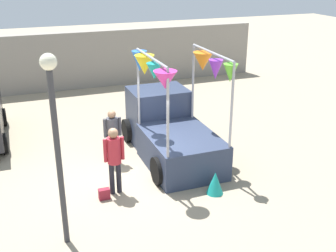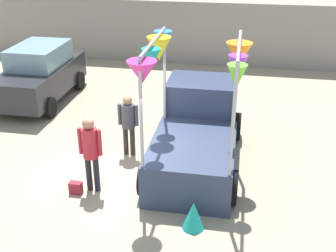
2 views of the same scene
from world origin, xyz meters
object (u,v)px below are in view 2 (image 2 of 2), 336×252
at_px(parked_car, 40,74).
at_px(person_customer, 90,147).
at_px(vendor_truck, 197,127).
at_px(handbag, 76,188).
at_px(folded_kite_bundle_teal, 193,216).
at_px(person_vendor, 128,120).

bearing_deg(parked_car, person_customer, -54.32).
bearing_deg(vendor_truck, parked_car, 151.28).
relative_size(handbag, folded_kite_bundle_teal, 0.47).
xyz_separation_m(parked_car, folded_kite_bundle_teal, (5.86, -5.78, -0.64)).
bearing_deg(handbag, folded_kite_bundle_teal, -14.96).
relative_size(vendor_truck, parked_car, 1.02).
bearing_deg(person_customer, parked_car, 125.68).
relative_size(vendor_truck, handbag, 14.57).
height_order(parked_car, person_vendor, parked_car).
height_order(parked_car, handbag, parked_car).
xyz_separation_m(vendor_truck, handbag, (-2.47, -1.98, -0.77)).
bearing_deg(folded_kite_bundle_teal, handbag, 165.04).
relative_size(person_vendor, folded_kite_bundle_teal, 2.73).
height_order(parked_car, folded_kite_bundle_teal, parked_car).
relative_size(parked_car, person_vendor, 2.44).
height_order(person_customer, person_vendor, person_customer).
distance_m(parked_car, person_customer, 5.98).
relative_size(person_customer, handbag, 6.40).
distance_m(parked_car, person_vendor, 4.97).
bearing_deg(vendor_truck, handbag, -141.27).
bearing_deg(person_vendor, parked_car, 141.05).
bearing_deg(person_customer, handbag, -150.26).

